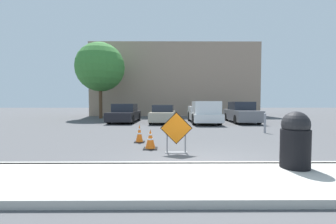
% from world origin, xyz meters
% --- Properties ---
extents(ground_plane, '(96.00, 96.00, 0.00)m').
position_xyz_m(ground_plane, '(0.00, 10.00, 0.00)').
color(ground_plane, '#4C4C4F').
extents(sidewalk_strip, '(28.97, 2.03, 0.14)m').
position_xyz_m(sidewalk_strip, '(0.00, -1.01, 0.07)').
color(sidewalk_strip, '#ADAAA3').
rests_on(sidewalk_strip, ground_plane).
extents(curb_lip, '(28.97, 0.20, 0.14)m').
position_xyz_m(curb_lip, '(0.00, 0.00, 0.07)').
color(curb_lip, '#ADAAA3').
rests_on(curb_lip, ground_plane).
extents(road_closed_sign, '(0.98, 0.20, 1.26)m').
position_xyz_m(road_closed_sign, '(-0.74, 1.59, 0.65)').
color(road_closed_sign, black).
rests_on(road_closed_sign, ground_plane).
extents(traffic_cone_nearest, '(0.46, 0.46, 0.66)m').
position_xyz_m(traffic_cone_nearest, '(-1.58, 2.19, 0.32)').
color(traffic_cone_nearest, black).
rests_on(traffic_cone_nearest, ground_plane).
extents(traffic_cone_second, '(0.38, 0.38, 0.70)m').
position_xyz_m(traffic_cone_second, '(-2.09, 3.42, 0.34)').
color(traffic_cone_second, black).
rests_on(traffic_cone_second, ground_plane).
extents(parked_car_nearest, '(2.02, 4.57, 1.43)m').
position_xyz_m(parked_car_nearest, '(-4.29, 12.26, 0.66)').
color(parked_car_nearest, black).
rests_on(parked_car_nearest, ground_plane).
extents(parked_car_second, '(1.98, 4.17, 1.34)m').
position_xyz_m(parked_car_second, '(-1.29, 11.65, 0.63)').
color(parked_car_second, '#A39984').
rests_on(parked_car_second, ground_plane).
extents(pickup_truck, '(2.01, 5.42, 1.62)m').
position_xyz_m(pickup_truck, '(1.71, 11.25, 0.74)').
color(pickup_truck, silver).
rests_on(pickup_truck, ground_plane).
extents(parked_car_third, '(1.95, 4.75, 1.58)m').
position_xyz_m(parked_car_third, '(4.71, 11.98, 0.72)').
color(parked_car_third, slate).
rests_on(parked_car_third, ground_plane).
extents(trash_bin, '(0.60, 0.60, 1.22)m').
position_xyz_m(trash_bin, '(1.72, -0.43, 0.75)').
color(trash_bin, black).
rests_on(trash_bin, sidewalk_strip).
extents(bollard_nearest, '(0.12, 0.12, 1.00)m').
position_xyz_m(bollard_nearest, '(3.91, 6.02, 0.53)').
color(bollard_nearest, gray).
rests_on(bollard_nearest, ground_plane).
extents(bollard_second, '(0.12, 0.12, 0.95)m').
position_xyz_m(bollard_second, '(5.79, 6.02, 0.50)').
color(bollard_second, gray).
rests_on(bollard_second, ground_plane).
extents(building_facade_backdrop, '(19.01, 5.00, 8.20)m').
position_xyz_m(building_facade_backdrop, '(-0.12, 22.10, 4.10)').
color(building_facade_backdrop, gray).
rests_on(building_facade_backdrop, ground_plane).
extents(street_tree_behind_lot, '(4.61, 4.61, 7.19)m').
position_xyz_m(street_tree_behind_lot, '(-7.34, 16.29, 4.87)').
color(street_tree_behind_lot, '#513823').
rests_on(street_tree_behind_lot, ground_plane).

